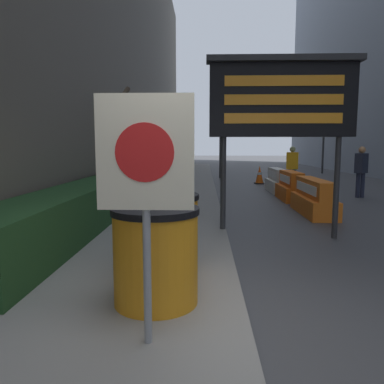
# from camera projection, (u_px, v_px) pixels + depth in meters

# --- Properties ---
(ground_plane) EXTENTS (120.00, 120.00, 0.00)m
(ground_plane) POSITION_uv_depth(u_px,v_px,m) (250.00, 340.00, 3.21)
(ground_plane) COLOR #3F3F42
(sidewalk_left) EXTENTS (3.23, 56.00, 0.16)m
(sidewalk_left) POSITION_uv_depth(u_px,v_px,m) (64.00, 328.00, 3.25)
(sidewalk_left) COLOR gray
(sidewalk_left) RESTS_ON ground_plane
(hedge_strip) EXTENTS (0.90, 7.01, 0.78)m
(hedge_strip) POSITION_uv_depth(u_px,v_px,m) (81.00, 207.00, 6.77)
(hedge_strip) COLOR #1E421E
(hedge_strip) RESTS_ON sidewalk_left
(bare_tree) EXTENTS (0.93, 1.50, 3.33)m
(bare_tree) POSITION_uv_depth(u_px,v_px,m) (125.00, 141.00, 11.07)
(bare_tree) COLOR #4C3D2D
(bare_tree) RESTS_ON sidewalk_left
(barrel_drum_foreground) EXTENTS (0.83, 0.83, 0.92)m
(barrel_drum_foreground) POSITION_uv_depth(u_px,v_px,m) (156.00, 255.00, 3.54)
(barrel_drum_foreground) COLOR orange
(barrel_drum_foreground) RESTS_ON sidewalk_left
(barrel_drum_middle) EXTENTS (0.83, 0.83, 0.92)m
(barrel_drum_middle) POSITION_uv_depth(u_px,v_px,m) (165.00, 232.00, 4.49)
(barrel_drum_middle) COLOR orange
(barrel_drum_middle) RESTS_ON sidewalk_left
(warning_sign) EXTENTS (0.70, 0.08, 1.86)m
(warning_sign) POSITION_uv_depth(u_px,v_px,m) (145.00, 170.00, 2.69)
(warning_sign) COLOR gray
(warning_sign) RESTS_ON sidewalk_left
(message_board) EXTENTS (2.63, 0.36, 3.16)m
(message_board) POSITION_uv_depth(u_px,v_px,m) (282.00, 100.00, 6.46)
(message_board) COLOR #28282B
(message_board) RESTS_ON ground_plane
(jersey_barrier_orange_near) EXTENTS (0.63, 2.11, 0.86)m
(jersey_barrier_orange_near) POSITION_uv_depth(u_px,v_px,m) (314.00, 199.00, 9.04)
(jersey_barrier_orange_near) COLOR orange
(jersey_barrier_orange_near) RESTS_ON ground_plane
(jersey_barrier_orange_far) EXTENTS (0.64, 1.69, 0.87)m
(jersey_barrier_orange_far) POSITION_uv_depth(u_px,v_px,m) (291.00, 187.00, 11.44)
(jersey_barrier_orange_far) COLOR orange
(jersey_barrier_orange_far) RESTS_ON ground_plane
(jersey_barrier_white) EXTENTS (0.61, 1.88, 0.83)m
(jersey_barrier_white) POSITION_uv_depth(u_px,v_px,m) (277.00, 181.00, 13.58)
(jersey_barrier_white) COLOR silver
(jersey_barrier_white) RESTS_ON ground_plane
(traffic_cone_near) EXTENTS (0.44, 0.44, 0.78)m
(traffic_cone_near) POSITION_uv_depth(u_px,v_px,m) (260.00, 175.00, 16.31)
(traffic_cone_near) COLOR black
(traffic_cone_near) RESTS_ON ground_plane
(traffic_light_near_curb) EXTENTS (0.28, 0.44, 4.10)m
(traffic_light_near_curb) POSITION_uv_depth(u_px,v_px,m) (221.00, 119.00, 18.74)
(traffic_light_near_curb) COLOR #2D2D30
(traffic_light_near_curb) RESTS_ON ground_plane
(traffic_light_far_side) EXTENTS (0.28, 0.45, 3.91)m
(traffic_light_far_side) POSITION_uv_depth(u_px,v_px,m) (325.00, 125.00, 22.01)
(traffic_light_far_side) COLOR #2D2D30
(traffic_light_far_side) RESTS_ON ground_plane
(pedestrian_worker) EXTENTS (0.49, 0.48, 1.63)m
(pedestrian_worker) POSITION_uv_depth(u_px,v_px,m) (361.00, 168.00, 11.89)
(pedestrian_worker) COLOR #23283D
(pedestrian_worker) RESTS_ON ground_plane
(pedestrian_passerby) EXTENTS (0.47, 0.35, 1.63)m
(pedestrian_passerby) POSITION_uv_depth(u_px,v_px,m) (292.00, 164.00, 13.90)
(pedestrian_passerby) COLOR #514C42
(pedestrian_passerby) RESTS_ON ground_plane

